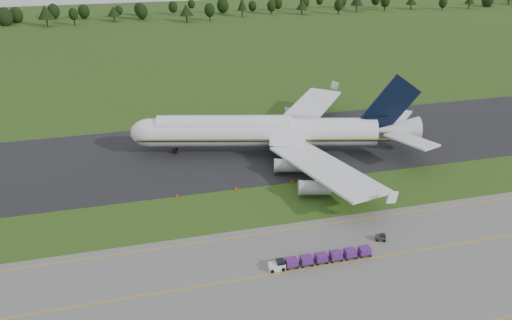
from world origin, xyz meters
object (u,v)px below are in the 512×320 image
object	(u,v)px
aircraft	(268,131)
edge_markers	(265,186)
utility_cart	(381,238)
baggage_train	(319,258)

from	to	relation	value
aircraft	edge_markers	world-z (taller)	aircraft
aircraft	utility_cart	bearing A→B (deg)	-77.25
aircraft	baggage_train	world-z (taller)	aircraft
baggage_train	utility_cart	distance (m)	13.66
baggage_train	utility_cart	xyz separation A→B (m)	(13.21, 3.44, -0.39)
baggage_train	aircraft	bearing A→B (deg)	85.39
aircraft	edge_markers	bearing A→B (deg)	-108.07
aircraft	utility_cart	size ratio (longest dim) A/B	35.24
aircraft	edge_markers	distance (m)	18.93
aircraft	edge_markers	xyz separation A→B (m)	(-5.62, -17.22, -5.52)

